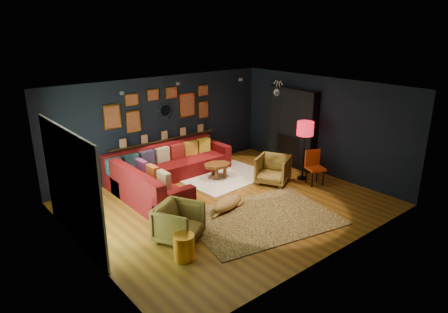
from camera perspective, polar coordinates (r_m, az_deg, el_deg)
floor at (r=9.12m, az=0.63°, el=-6.80°), size 6.50×6.50×0.00m
room_walls at (r=8.56m, az=0.67°, el=2.88°), size 6.50×6.50×6.50m
sectional at (r=10.03m, az=-8.75°, el=-2.59°), size 3.41×2.69×0.86m
ledge at (r=10.85m, az=-8.51°, el=2.39°), size 3.20×0.12×0.04m
gallery_wall at (r=10.67m, az=-8.91°, el=7.00°), size 3.15×0.04×1.02m
sunburst_mirror at (r=10.75m, az=-8.37°, el=6.53°), size 0.47×0.16×0.47m
fireplace at (r=11.44m, az=9.65°, el=3.70°), size 0.31×1.60×2.20m
deer_head at (r=11.58m, az=8.20°, el=9.17°), size 0.50×0.28×0.45m
sliding_door at (r=7.74m, az=-20.98°, el=-4.03°), size 0.06×2.80×2.20m
ceiling_spots at (r=8.97m, az=-2.66°, el=9.91°), size 3.30×2.50×0.06m
shag_rug at (r=10.62m, az=0.24°, el=-2.93°), size 2.33×1.77×0.03m
leopard_rug at (r=8.53m, az=5.47°, el=-8.74°), size 3.40×2.73×0.02m
coffee_table at (r=10.46m, az=-0.94°, el=-1.43°), size 0.87×0.73×0.38m
pouf at (r=9.52m, az=-11.29°, el=-4.67°), size 0.55×0.55×0.36m
armchair_left at (r=7.59m, az=-6.47°, el=-9.14°), size 1.02×1.00×0.79m
armchair_right at (r=10.21m, az=7.02°, el=-1.70°), size 0.99×1.01×0.79m
gold_stool at (r=7.09m, az=-5.75°, el=-12.77°), size 0.37×0.37×0.47m
orange_chair at (r=10.32m, az=12.75°, el=-1.11°), size 0.53×0.53×0.87m
floor_lamp at (r=10.34m, az=11.51°, el=3.55°), size 0.43×0.43×1.54m
dog at (r=8.77m, az=0.43°, el=-6.39°), size 1.31×0.87×0.38m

